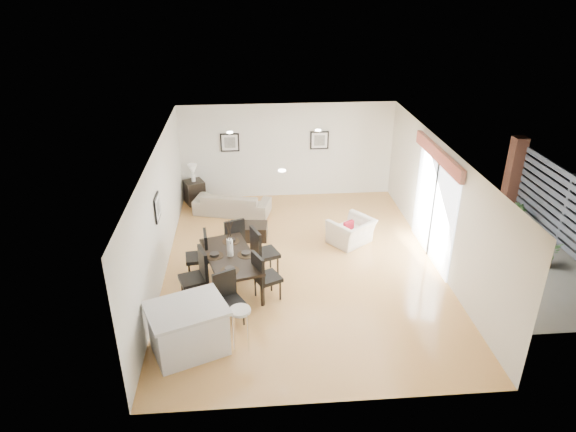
{
  "coord_description": "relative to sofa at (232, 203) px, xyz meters",
  "views": [
    {
      "loc": [
        -1.1,
        -9.75,
        6.01
      ],
      "look_at": [
        -0.28,
        0.4,
        1.06
      ],
      "focal_mm": 32.0,
      "sensor_mm": 36.0,
      "label": 1
    }
  ],
  "objects": [
    {
      "name": "courtyard_plant_b",
      "position": [
        7.17,
        -1.6,
        0.07
      ],
      "size": [
        0.52,
        0.52,
        0.72
      ],
      "primitive_type": "imported",
      "rotation": [
        0.0,
        0.0,
        0.38
      ],
      "color": "#375D27",
      "rests_on": "ground"
    },
    {
      "name": "wall_front",
      "position": [
        1.58,
        -6.9,
        1.06
      ],
      "size": [
        6.0,
        0.04,
        2.7
      ],
      "primitive_type": "cube",
      "color": "silver",
      "rests_on": "ground"
    },
    {
      "name": "courtyard_plant_a",
      "position": [
        6.99,
        -3.29,
        0.01
      ],
      "size": [
        0.63,
        0.57,
        0.61
      ],
      "primitive_type": "imported",
      "rotation": [
        0.0,
        0.0,
        0.2
      ],
      "color": "#375D27",
      "rests_on": "ground"
    },
    {
      "name": "dining_chair_head",
      "position": [
        0.0,
        -4.73,
        0.28
      ],
      "size": [
        0.62,
        0.62,
        1.02
      ],
      "rotation": [
        0.0,
        0.0,
        0.48
      ],
      "color": "black",
      "rests_on": "ground"
    },
    {
      "name": "sliding_door",
      "position": [
        4.54,
        -2.6,
        1.37
      ],
      "size": [
        0.12,
        2.7,
        2.57
      ],
      "color": "white",
      "rests_on": "wall_right"
    },
    {
      "name": "dining_chair_enear",
      "position": [
        0.69,
        -4.09,
        0.29
      ],
      "size": [
        0.63,
        0.63,
        1.05
      ],
      "rotation": [
        0.0,
        0.0,
        2.02
      ],
      "color": "black",
      "rests_on": "ground"
    },
    {
      "name": "dining_chair_efar",
      "position": [
        0.68,
        -3.17,
        0.33
      ],
      "size": [
        0.65,
        0.65,
        1.12
      ],
      "rotation": [
        0.0,
        0.0,
        1.94
      ],
      "color": "black",
      "rests_on": "ground"
    },
    {
      "name": "table_lamp",
      "position": [
        -1.06,
        0.76,
        0.68
      ],
      "size": [
        0.26,
        0.26,
        0.49
      ],
      "color": "white",
      "rests_on": "side_table"
    },
    {
      "name": "sofa",
      "position": [
        0.0,
        0.0,
        0.0
      ],
      "size": [
        2.14,
        1.28,
        0.59
      ],
      "primitive_type": "imported",
      "rotation": [
        0.0,
        0.0,
        2.88
      ],
      "color": "gray",
      "rests_on": "ground"
    },
    {
      "name": "kitchen_island",
      "position": [
        -0.65,
        -5.5,
        0.16
      ],
      "size": [
        1.57,
        1.41,
        0.9
      ],
      "rotation": [
        0.0,
        0.0,
        0.39
      ],
      "color": "silver",
      "rests_on": "ground"
    },
    {
      "name": "armchair",
      "position": [
        2.87,
        -1.92,
        0.02
      ],
      "size": [
        1.27,
        1.24,
        0.62
      ],
      "primitive_type": "imported",
      "rotation": [
        0.0,
        0.0,
        3.79
      ],
      "color": "beige",
      "rests_on": "ground"
    },
    {
      "name": "ground",
      "position": [
        1.58,
        -2.9,
        -0.29
      ],
      "size": [
        8.0,
        8.0,
        0.0
      ],
      "primitive_type": "plane",
      "color": "tan",
      "rests_on": "ground"
    },
    {
      "name": "dining_chair_wnear",
      "position": [
        -0.59,
        -4.02,
        0.34
      ],
      "size": [
        0.64,
        0.64,
        1.13
      ],
      "rotation": [
        0.0,
        0.0,
        -1.24
      ],
      "color": "black",
      "rests_on": "ground"
    },
    {
      "name": "dining_chair_wfar",
      "position": [
        -0.59,
        -3.13,
        0.29
      ],
      "size": [
        0.53,
        0.53,
        1.05
      ],
      "rotation": [
        0.0,
        0.0,
        -1.45
      ],
      "color": "black",
      "rests_on": "ground"
    },
    {
      "name": "vase",
      "position": [
        0.04,
        -3.59,
        0.78
      ],
      "size": [
        1.0,
        1.53,
        0.78
      ],
      "color": "white",
      "rests_on": "dining_table"
    },
    {
      "name": "bar_stool",
      "position": [
        0.24,
        -5.5,
        0.4
      ],
      "size": [
        0.37,
        0.37,
        0.81
      ],
      "color": "silver",
      "rests_on": "ground"
    },
    {
      "name": "framed_print_left_wall",
      "position": [
        -1.39,
        -3.1,
        1.36
      ],
      "size": [
        0.04,
        0.52,
        0.52
      ],
      "rotation": [
        0.0,
        0.0,
        1.57
      ],
      "color": "black",
      "rests_on": "wall_left"
    },
    {
      "name": "courtyard",
      "position": [
        7.74,
        -2.03,
        0.63
      ],
      "size": [
        6.0,
        6.0,
        2.0
      ],
      "color": "gray",
      "rests_on": "ground"
    },
    {
      "name": "wall_left",
      "position": [
        -1.42,
        -2.9,
        1.06
      ],
      "size": [
        0.04,
        8.0,
        2.7
      ],
      "primitive_type": "cube",
      "color": "silver",
      "rests_on": "ground"
    },
    {
      "name": "side_table",
      "position": [
        -1.06,
        0.76,
        0.04
      ],
      "size": [
        0.65,
        0.65,
        0.66
      ],
      "primitive_type": "cube",
      "rotation": [
        0.0,
        0.0,
        0.42
      ],
      "color": "black",
      "rests_on": "ground"
    },
    {
      "name": "coffee_table",
      "position": [
        0.41,
        -1.47,
        -0.11
      ],
      "size": [
        0.96,
        0.64,
        0.37
      ],
      "primitive_type": "cube",
      "rotation": [
        0.0,
        0.0,
        -0.1
      ],
      "color": "black",
      "rests_on": "ground"
    },
    {
      "name": "framed_print_back_right",
      "position": [
        2.48,
        1.07,
        1.36
      ],
      "size": [
        0.52,
        0.04,
        0.52
      ],
      "color": "black",
      "rests_on": "wall_back"
    },
    {
      "name": "cushion",
      "position": [
        2.78,
        -2.01,
        0.2
      ],
      "size": [
        0.28,
        0.21,
        0.27
      ],
      "primitive_type": "cube",
      "rotation": [
        0.0,
        0.0,
        3.69
      ],
      "color": "#A61525",
      "rests_on": "armchair"
    },
    {
      "name": "framed_print_back_left",
      "position": [
        -0.02,
        1.07,
        1.36
      ],
      "size": [
        0.52,
        0.04,
        0.52
      ],
      "color": "black",
      "rests_on": "wall_back"
    },
    {
      "name": "wall_back",
      "position": [
        1.58,
        1.1,
        1.06
      ],
      "size": [
        6.0,
        0.04,
        2.7
      ],
      "primitive_type": "cube",
      "color": "silver",
      "rests_on": "ground"
    },
    {
      "name": "dining_chair_foot",
      "position": [
        0.08,
        -2.47,
        0.29
      ],
      "size": [
        0.61,
        0.61,
        1.04
      ],
      "rotation": [
        0.0,
        0.0,
        3.52
      ],
      "color": "black",
      "rests_on": "ground"
    },
    {
      "name": "ceiling",
      "position": [
        1.58,
        -2.9,
        2.41
      ],
      "size": [
        6.0,
        8.0,
        0.02
      ],
      "primitive_type": "cube",
      "color": "white",
      "rests_on": "wall_back"
    },
    {
      "name": "wall_right",
      "position": [
        4.58,
        -2.9,
        1.06
      ],
      "size": [
        0.04,
        8.0,
        2.7
      ],
      "primitive_type": "cube",
      "color": "silver",
      "rests_on": "ground"
    },
    {
      "name": "dining_table",
      "position": [
        0.04,
        -3.59,
        0.39
      ],
      "size": [
        1.37,
        2.0,
        0.76
      ],
      "rotation": [
        0.0,
        0.0,
        0.28
      ],
      "color": "black",
      "rests_on": "ground"
    }
  ]
}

